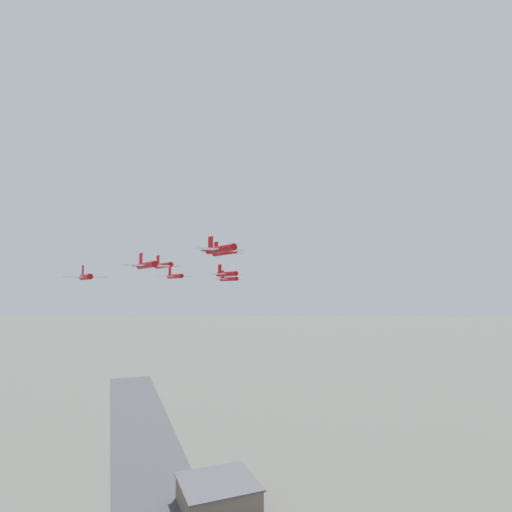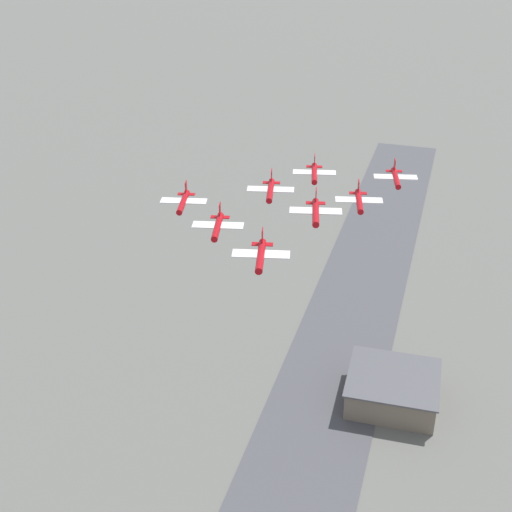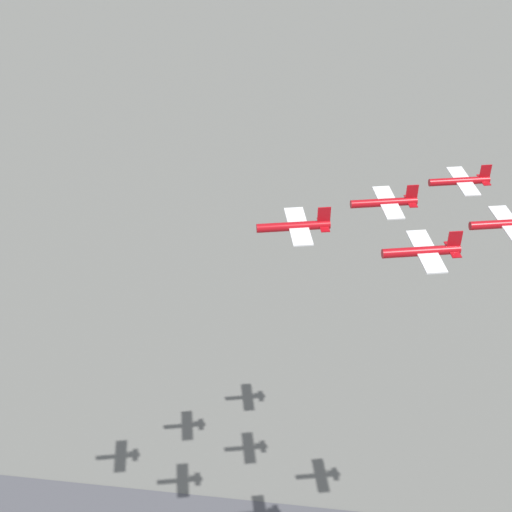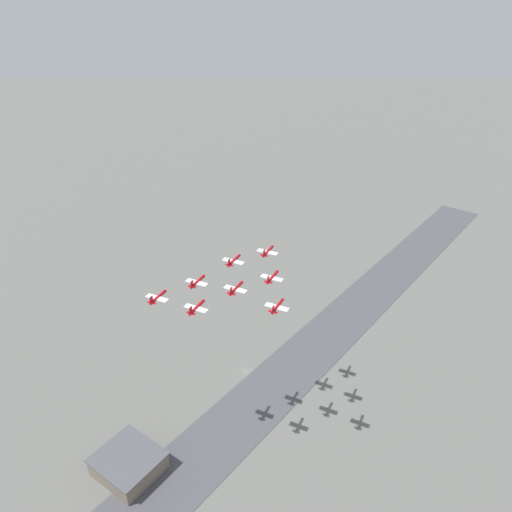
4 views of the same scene
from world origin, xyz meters
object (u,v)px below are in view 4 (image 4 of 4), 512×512
jet_1 (234,261)px  jet_3 (197,282)px  jet_0 (268,252)px  jet_4 (236,289)px  jet_2 (272,277)px  jet_7 (196,308)px  hangar (129,464)px  jet_5 (277,307)px  jet_6 (157,298)px

jet_1 → jet_3: size_ratio=1.00×
jet_0 → jet_4: bearing=-90.0°
jet_2 → jet_3: size_ratio=1.00×
jet_1 → jet_7: size_ratio=1.00×
jet_4 → hangar: bearing=-133.3°
jet_4 → jet_7: (-5.58, -15.48, -2.06)m
jet_3 → jet_2: bearing=29.5°
jet_5 → jet_7: bearing=-150.5°
jet_2 → jet_7: bearing=-120.5°
jet_4 → jet_5: (16.39, 3.08, -2.91)m
jet_1 → jet_5: bearing=-29.5°
jet_0 → jet_3: jet_0 is taller
hangar → jet_0: size_ratio=2.64×
jet_1 → jet_5: (27.21, -9.31, -5.32)m
jet_2 → jet_3: (-21.97, -18.56, -0.82)m
jet_5 → hangar: bearing=-144.8°
jet_0 → jet_2: jet_0 is taller
jet_4 → jet_5: bearing=-0.0°
jet_1 → jet_7: 28.71m
jet_2 → jet_5: 16.58m
jet_1 → jet_4: bearing=-59.5°
jet_5 → jet_6: bearing=-161.2°
jet_1 → jet_2: 17.00m
hangar → jet_6: bearing=79.8°
jet_3 → jet_4: (16.39, 3.08, 1.68)m
hangar → jet_2: bearing=60.6°
jet_6 → hangar: bearing=-110.8°
jet_1 → jet_2: bearing=-0.0°
jet_4 → jet_6: bearing=-150.5°
jet_4 → jet_3: bearing=-180.0°
jet_4 → jet_6: 28.88m
jet_2 → jet_5: size_ratio=1.00×
jet_2 → jet_3: bearing=-150.5°
jet_1 → jet_3: 16.95m
hangar → jet_5: bearing=45.9°
jet_2 → jet_1: bearing=180.0°
jet_0 → jet_1: (-5.58, -15.48, 0.91)m
hangar → jet_3: 82.31m
jet_0 → jet_3: bearing=-120.5°
jet_3 → jet_5: jet_3 is taller
jet_5 → jet_7: size_ratio=1.00×
jet_3 → jet_6: 16.48m
jet_3 → jet_4: jet_4 is taller
hangar → jet_1: size_ratio=2.64×
jet_0 → jet_4: size_ratio=1.00×
jet_4 → jet_1: bearing=120.5°
jet_1 → jet_2: jet_1 is taller
jet_3 → jet_7: bearing=-59.5°
jet_6 → jet_1: bearing=59.5°
jet_0 → jet_7: size_ratio=1.00×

